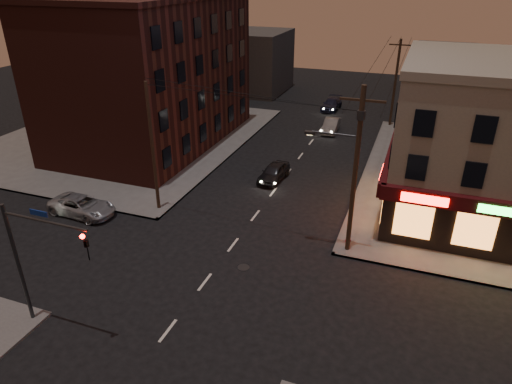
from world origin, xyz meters
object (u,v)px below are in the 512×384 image
at_px(sedan_far, 331,104).
at_px(sedan_near, 274,172).
at_px(suv_cross, 82,206).
at_px(fire_hydrant, 348,241).
at_px(sedan_mid, 331,126).

bearing_deg(sedan_far, sedan_near, -88.37).
relative_size(suv_cross, fire_hydrant, 5.93).
bearing_deg(sedan_near, suv_cross, -131.79).
xyz_separation_m(sedan_near, sedan_far, (0.11, 22.07, -0.02)).
height_order(suv_cross, sedan_mid, sedan_mid).
xyz_separation_m(sedan_mid, fire_hydrant, (5.63, -21.84, -0.08)).
height_order(suv_cross, fire_hydrant, suv_cross).
bearing_deg(suv_cross, sedan_far, -15.09).
relative_size(sedan_mid, sedan_far, 0.89).
relative_size(sedan_far, fire_hydrant, 5.67).
xyz_separation_m(suv_cross, sedan_near, (10.72, 10.12, 0.02)).
distance_m(sedan_near, sedan_far, 22.07).
height_order(sedan_near, sedan_far, sedan_near).
relative_size(suv_cross, sedan_far, 1.05).
bearing_deg(sedan_near, sedan_mid, 87.34).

